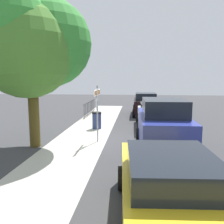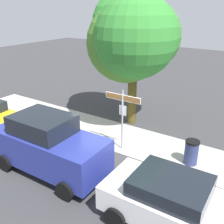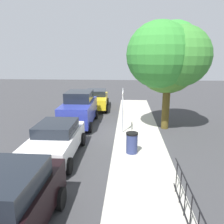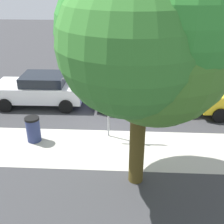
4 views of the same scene
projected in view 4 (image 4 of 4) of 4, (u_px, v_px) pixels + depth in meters
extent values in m
plane|color=#38383A|center=(112.00, 131.00, 11.54)|extent=(60.00, 60.00, 0.00)
cube|color=#B2ADA1|center=(56.00, 147.00, 10.48)|extent=(24.00, 2.60, 0.00)
cylinder|color=#9EA0A5|center=(108.00, 106.00, 10.61)|extent=(0.07, 0.07, 2.62)
cube|color=brown|center=(108.00, 81.00, 10.17)|extent=(1.58, 0.02, 0.22)
cube|color=white|center=(108.00, 81.00, 10.17)|extent=(1.61, 0.02, 0.25)
cube|color=silver|center=(108.00, 95.00, 10.40)|extent=(0.32, 0.02, 0.42)
cylinder|color=#4D4019|center=(137.00, 135.00, 8.11)|extent=(0.45, 0.45, 3.20)
sphere|color=#387E2F|center=(131.00, 44.00, 6.37)|extent=(3.44, 3.44, 3.44)
sphere|color=#437B2B|center=(158.00, 51.00, 7.01)|extent=(3.83, 3.83, 3.83)
sphere|color=#348D33|center=(181.00, 18.00, 6.23)|extent=(3.09, 3.09, 3.09)
sphere|color=#338631|center=(126.00, 31.00, 7.40)|extent=(3.73, 3.73, 3.73)
cylinder|color=black|center=(220.00, 115.00, 12.08)|extent=(0.65, 0.26, 0.64)
cylinder|color=black|center=(207.00, 98.00, 13.72)|extent=(0.65, 0.26, 0.64)
cube|color=navy|center=(140.00, 88.00, 13.25)|extent=(4.36, 1.88, 1.21)
cube|color=black|center=(147.00, 70.00, 12.84)|extent=(2.11, 1.62, 0.64)
cylinder|color=black|center=(108.00, 108.00, 12.76)|extent=(0.64, 0.23, 0.64)
cylinder|color=black|center=(110.00, 93.00, 14.37)|extent=(0.64, 0.23, 0.64)
cylinder|color=black|center=(173.00, 109.00, 12.67)|extent=(0.64, 0.23, 0.64)
cylinder|color=black|center=(168.00, 93.00, 14.28)|extent=(0.64, 0.23, 0.64)
cube|color=white|center=(40.00, 91.00, 13.60)|extent=(4.17, 1.86, 0.74)
cube|color=black|center=(44.00, 79.00, 13.33)|extent=(2.01, 1.62, 0.45)
cylinder|color=black|center=(5.00, 105.00, 13.01)|extent=(0.64, 0.23, 0.64)
cylinder|color=black|center=(18.00, 91.00, 14.63)|extent=(0.64, 0.23, 0.64)
cylinder|color=black|center=(66.00, 106.00, 12.90)|extent=(0.64, 0.23, 0.64)
cylinder|color=black|center=(73.00, 91.00, 14.53)|extent=(0.64, 0.23, 0.64)
cylinder|color=navy|center=(33.00, 130.00, 10.68)|extent=(0.52, 0.52, 0.90)
cylinder|color=black|center=(32.00, 119.00, 10.46)|extent=(0.55, 0.55, 0.08)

